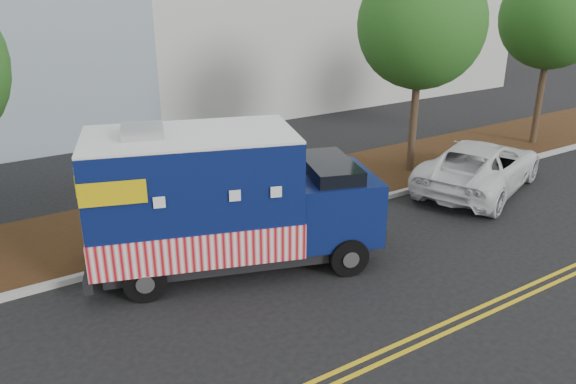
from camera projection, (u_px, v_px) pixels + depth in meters
ground at (261, 259)px, 14.11m from camera, size 120.00×120.00×0.00m
curb at (235, 236)px, 15.18m from camera, size 120.00×0.18×0.15m
mulch_strip at (203, 211)px, 16.83m from camera, size 120.00×4.00×0.15m
centerline_near at (380, 352)px, 10.61m from camera, size 120.00×0.10×0.01m
centerline_far at (389, 359)px, 10.42m from camera, size 120.00×0.10×0.01m
tree_c at (421, 25)px, 18.33m from camera, size 4.22×4.22×7.29m
tree_d at (553, 17)px, 21.68m from camera, size 4.03×4.03×7.21m
sign_post at (167, 209)px, 14.07m from camera, size 0.06×0.06×2.40m
food_truck at (220, 204)px, 13.21m from camera, size 7.30×4.54×3.63m
white_car at (480, 166)px, 18.48m from camera, size 6.46×4.61×1.63m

